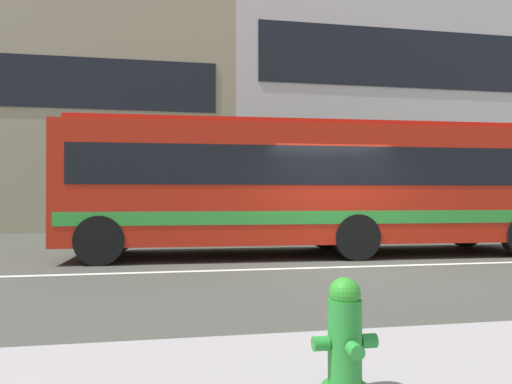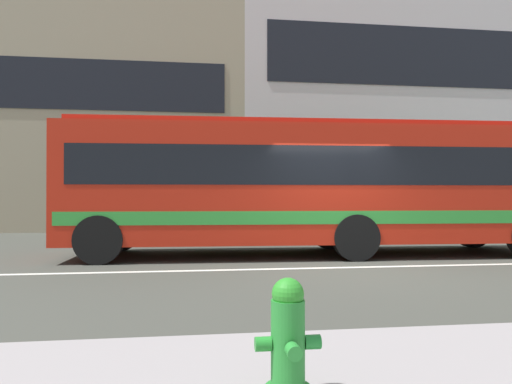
# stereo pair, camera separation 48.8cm
# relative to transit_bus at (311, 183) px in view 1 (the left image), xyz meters

# --- Properties ---
(ground_plane) EXTENTS (160.00, 160.00, 0.00)m
(ground_plane) POSITION_rel_transit_bus_xyz_m (0.11, -2.10, -1.70)
(ground_plane) COLOR #3E4039
(lane_centre_line) EXTENTS (60.00, 0.16, 0.01)m
(lane_centre_line) POSITION_rel_transit_bus_xyz_m (0.11, -2.10, -1.69)
(lane_centre_line) COLOR silver
(lane_centre_line) RESTS_ON ground_plane
(hedge_row_far) EXTENTS (14.28, 1.10, 0.89)m
(hedge_row_far) POSITION_rel_transit_bus_xyz_m (3.96, 3.36, -1.25)
(hedge_row_far) COLOR #307128
(hedge_row_far) RESTS_ON ground_plane
(apartment_block_right) EXTENTS (22.79, 8.29, 12.58)m
(apartment_block_right) POSITION_rel_transit_bus_xyz_m (10.69, 12.11, 4.59)
(apartment_block_right) COLOR silver
(apartment_block_right) RESTS_ON ground_plane
(transit_bus) EXTENTS (11.44, 3.05, 3.07)m
(transit_bus) POSITION_rel_transit_bus_xyz_m (0.00, 0.00, 0.00)
(transit_bus) COLOR red
(transit_bus) RESTS_ON ground_plane
(fire_hydrant) EXTENTS (0.41, 0.36, 0.73)m
(fire_hydrant) POSITION_rel_transit_bus_xyz_m (-2.26, -8.14, -1.22)
(fire_hydrant) COLOR #25832E
(fire_hydrant) RESTS_ON sidewalk_near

